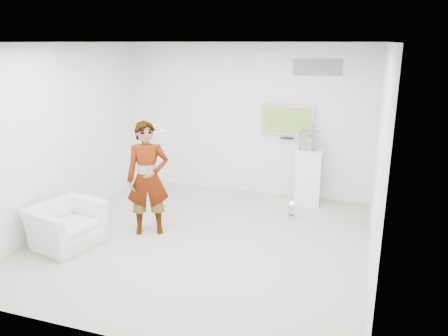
{
  "coord_description": "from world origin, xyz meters",
  "views": [
    {
      "loc": [
        2.31,
        -5.86,
        3.01
      ],
      "look_at": [
        0.16,
        0.6,
        1.03
      ],
      "focal_mm": 35.0,
      "sensor_mm": 36.0,
      "label": 1
    }
  ],
  "objects_px": {
    "person": "(148,179)",
    "pedestal": "(308,176)",
    "armchair": "(66,225)",
    "tv": "(288,120)",
    "floor_uplight": "(291,210)"
  },
  "relations": [
    {
      "from": "person",
      "to": "pedestal",
      "type": "relative_size",
      "value": 1.7
    },
    {
      "from": "tv",
      "to": "person",
      "type": "distance_m",
      "value": 3.07
    },
    {
      "from": "person",
      "to": "floor_uplight",
      "type": "xyz_separation_m",
      "value": [
        2.09,
        1.35,
        -0.78
      ]
    },
    {
      "from": "floor_uplight",
      "to": "person",
      "type": "bearing_deg",
      "value": -147.19
    },
    {
      "from": "tv",
      "to": "armchair",
      "type": "distance_m",
      "value": 4.43
    },
    {
      "from": "person",
      "to": "pedestal",
      "type": "bearing_deg",
      "value": 18.02
    },
    {
      "from": "pedestal",
      "to": "armchair",
      "type": "bearing_deg",
      "value": -137.55
    },
    {
      "from": "person",
      "to": "pedestal",
      "type": "height_order",
      "value": "person"
    },
    {
      "from": "person",
      "to": "armchair",
      "type": "xyz_separation_m",
      "value": [
        -0.99,
        -0.81,
        -0.59
      ]
    },
    {
      "from": "person",
      "to": "floor_uplight",
      "type": "distance_m",
      "value": 2.6
    },
    {
      "from": "tv",
      "to": "pedestal",
      "type": "xyz_separation_m",
      "value": [
        0.47,
        -0.29,
        -1.01
      ]
    },
    {
      "from": "floor_uplight",
      "to": "armchair",
      "type": "bearing_deg",
      "value": -144.96
    },
    {
      "from": "armchair",
      "to": "pedestal",
      "type": "bearing_deg",
      "value": -33.41
    },
    {
      "from": "tv",
      "to": "pedestal",
      "type": "bearing_deg",
      "value": -31.3
    },
    {
      "from": "person",
      "to": "floor_uplight",
      "type": "relative_size",
      "value": 6.46
    }
  ]
}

